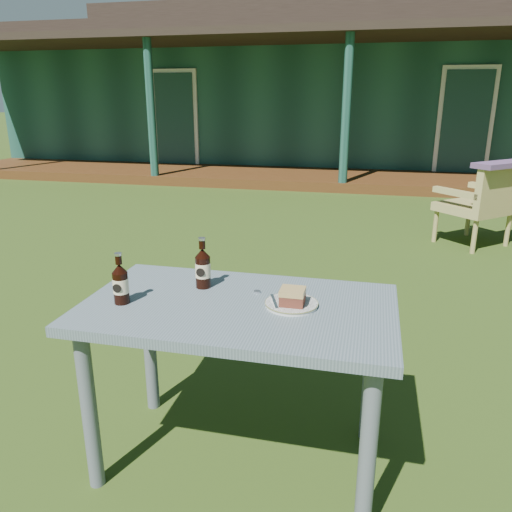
% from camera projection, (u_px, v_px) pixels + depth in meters
% --- Properties ---
extents(ground, '(80.00, 80.00, 0.00)m').
position_uv_depth(ground, '(297.00, 310.00, 3.62)').
color(ground, '#334916').
extents(pavilion, '(15.80, 8.30, 3.45)m').
position_uv_depth(pavilion, '(359.00, 91.00, 11.84)').
color(pavilion, '#1B473B').
rests_on(pavilion, ground).
extents(tree_mid, '(0.28, 0.28, 9.50)m').
position_uv_depth(tree_mid, '(454.00, 5.00, 18.67)').
color(tree_mid, brown).
rests_on(tree_mid, ground).
extents(cafe_table, '(1.20, 0.70, 0.72)m').
position_uv_depth(cafe_table, '(239.00, 328.00, 1.95)').
color(cafe_table, slate).
rests_on(cafe_table, ground).
extents(plate, '(0.20, 0.20, 0.01)m').
position_uv_depth(plate, '(291.00, 304.00, 1.90)').
color(plate, silver).
rests_on(plate, cafe_table).
extents(cake_slice, '(0.09, 0.09, 0.06)m').
position_uv_depth(cake_slice, '(292.00, 296.00, 1.87)').
color(cake_slice, '#59291C').
rests_on(cake_slice, plate).
extents(fork, '(0.06, 0.14, 0.00)m').
position_uv_depth(fork, '(274.00, 301.00, 1.90)').
color(fork, silver).
rests_on(fork, plate).
extents(cola_bottle_near, '(0.06, 0.07, 0.21)m').
position_uv_depth(cola_bottle_near, '(203.00, 268.00, 2.06)').
color(cola_bottle_near, black).
rests_on(cola_bottle_near, cafe_table).
extents(cola_bottle_far, '(0.06, 0.06, 0.20)m').
position_uv_depth(cola_bottle_far, '(121.00, 283.00, 1.91)').
color(cola_bottle_far, black).
rests_on(cola_bottle_far, cafe_table).
extents(bottle_cap, '(0.03, 0.03, 0.01)m').
position_uv_depth(bottle_cap, '(257.00, 292.00, 2.03)').
color(bottle_cap, silver).
rests_on(bottle_cap, cafe_table).
extents(armchair_left, '(0.85, 0.84, 0.83)m').
position_uv_depth(armchair_left, '(482.00, 201.00, 5.05)').
color(armchair_left, '#A49652').
rests_on(armchair_left, ground).
extents(floral_throw, '(0.63, 0.61, 0.05)m').
position_uv_depth(floral_throw, '(503.00, 164.00, 4.79)').
color(floral_throw, '#5D4168').
rests_on(floral_throw, armchair_left).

